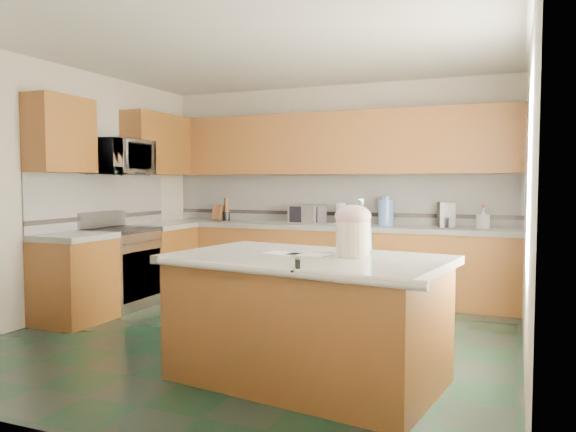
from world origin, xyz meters
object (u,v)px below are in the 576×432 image
at_px(island_base, 307,322).
at_px(treat_jar, 353,239).
at_px(soap_bottle_island, 361,226).
at_px(coffee_maker, 446,215).
at_px(island_top, 307,260).
at_px(knife_block, 218,213).
at_px(toaster_oven, 307,214).

height_order(island_base, treat_jar, treat_jar).
bearing_deg(treat_jar, soap_bottle_island, 76.98).
bearing_deg(coffee_maker, island_top, -119.83).
relative_size(island_base, coffee_maker, 6.27).
distance_m(island_base, coffee_maker, 3.14).
bearing_deg(soap_bottle_island, knife_block, 142.30).
relative_size(island_base, soap_bottle_island, 4.51).
relative_size(island_top, knife_block, 9.09).
relative_size(island_top, coffee_maker, 6.61).
relative_size(island_base, knife_block, 8.62).
bearing_deg(toaster_oven, soap_bottle_island, -43.84).
distance_m(knife_block, toaster_oven, 1.31).
distance_m(treat_jar, knife_block, 3.99).
relative_size(island_top, treat_jar, 7.82).
xyz_separation_m(soap_bottle_island, toaster_oven, (-1.44, 2.71, -0.09)).
bearing_deg(coffee_maker, knife_block, 162.45).
height_order(soap_bottle_island, toaster_oven, soap_bottle_island).
distance_m(island_base, island_top, 0.46).
relative_size(island_base, island_top, 0.95).
height_order(island_base, toaster_oven, toaster_oven).
relative_size(treat_jar, toaster_oven, 0.60).
height_order(island_top, soap_bottle_island, soap_bottle_island).
xyz_separation_m(island_top, knife_block, (-2.42, 2.98, 0.14)).
distance_m(treat_jar, soap_bottle_island, 0.20).
xyz_separation_m(treat_jar, toaster_oven, (-1.43, 2.89, -0.00)).
relative_size(treat_jar, coffee_maker, 0.85).
height_order(treat_jar, soap_bottle_island, soap_bottle_island).
bearing_deg(island_top, treat_jar, 23.28).
xyz_separation_m(knife_block, coffee_maker, (3.04, 0.03, 0.04)).
bearing_deg(soap_bottle_island, treat_jar, -87.92).
xyz_separation_m(island_top, soap_bottle_island, (0.33, 0.26, 0.24)).
height_order(island_top, coffee_maker, coffee_maker).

